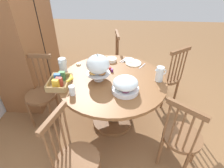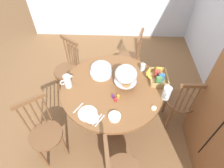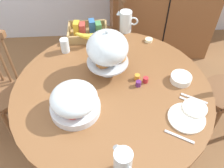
% 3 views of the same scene
% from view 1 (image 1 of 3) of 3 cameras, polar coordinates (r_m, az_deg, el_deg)
% --- Properties ---
extents(ground_plane, '(10.00, 10.00, 0.00)m').
position_cam_1_polar(ground_plane, '(2.75, 3.26, -11.04)').
color(ground_plane, brown).
extents(wooden_armoire, '(1.18, 0.60, 1.96)m').
position_cam_1_polar(wooden_armoire, '(3.06, -25.80, 12.79)').
color(wooden_armoire, brown).
rests_on(wooden_armoire, ground_plane).
extents(dining_table, '(1.31, 1.31, 0.74)m').
position_cam_1_polar(dining_table, '(2.35, 0.18, -2.41)').
color(dining_table, brown).
rests_on(dining_table, ground_plane).
extents(windsor_chair_near_window, '(0.42, 0.42, 0.97)m').
position_cam_1_polar(windsor_chair_near_window, '(1.84, -11.26, -22.13)').
color(windsor_chair_near_window, brown).
rests_on(windsor_chair_near_window, ground_plane).
extents(windsor_chair_by_cabinet, '(0.46, 0.47, 0.97)m').
position_cam_1_polar(windsor_chair_by_cabinet, '(2.07, 20.71, -15.50)').
color(windsor_chair_by_cabinet, brown).
rests_on(windsor_chair_by_cabinet, ground_plane).
extents(windsor_chair_facing_door, '(0.46, 0.46, 0.97)m').
position_cam_1_polar(windsor_chair_facing_door, '(2.91, 16.69, 1.93)').
color(windsor_chair_facing_door, brown).
rests_on(windsor_chair_facing_door, ground_plane).
extents(windsor_chair_far_side, '(0.41, 0.40, 0.97)m').
position_cam_1_polar(windsor_chair_far_side, '(3.20, -0.91, 6.71)').
color(windsor_chair_far_side, brown).
rests_on(windsor_chair_far_side, ground_plane).
extents(windsor_chair_host_seat, '(0.40, 0.40, 0.97)m').
position_cam_1_polar(windsor_chair_host_seat, '(2.64, -21.01, -2.89)').
color(windsor_chair_host_seat, brown).
rests_on(windsor_chair_host_seat, ground_plane).
extents(pastry_stand_with_dome, '(0.28, 0.28, 0.34)m').
position_cam_1_polar(pastry_stand_with_dome, '(2.13, -4.37, 5.82)').
color(pastry_stand_with_dome, silver).
rests_on(pastry_stand_with_dome, dining_table).
extents(fruit_platter_covered, '(0.30, 0.30, 0.18)m').
position_cam_1_polar(fruit_platter_covered, '(1.99, 4.20, -0.33)').
color(fruit_platter_covered, silver).
rests_on(fruit_platter_covered, dining_table).
extents(orange_juice_pitcher, '(0.10, 0.16, 0.18)m').
position_cam_1_polar(orange_juice_pitcher, '(2.24, 14.56, 2.86)').
color(orange_juice_pitcher, silver).
rests_on(orange_juice_pitcher, dining_table).
extents(milk_pitcher, '(0.18, 0.10, 0.18)m').
position_cam_1_polar(milk_pitcher, '(2.45, -15.03, 5.65)').
color(milk_pitcher, silver).
rests_on(milk_pitcher, dining_table).
extents(cereal_basket, '(0.32, 0.30, 0.12)m').
position_cam_1_polar(cereal_basket, '(2.20, -15.72, 0.79)').
color(cereal_basket, tan).
rests_on(cereal_basket, dining_table).
extents(china_plate_large, '(0.22, 0.22, 0.01)m').
position_cam_1_polar(china_plate_large, '(2.59, 6.63, 6.52)').
color(china_plate_large, white).
rests_on(china_plate_large, dining_table).
extents(china_plate_small, '(0.15, 0.15, 0.01)m').
position_cam_1_polar(china_plate_small, '(2.64, 5.28, 7.48)').
color(china_plate_small, white).
rests_on(china_plate_small, china_plate_large).
extents(cereal_bowl, '(0.14, 0.14, 0.04)m').
position_cam_1_polar(cereal_bowl, '(2.63, -0.09, 7.57)').
color(cereal_bowl, white).
rests_on(cereal_bowl, dining_table).
extents(drinking_glass, '(0.06, 0.06, 0.11)m').
position_cam_1_polar(drinking_glass, '(2.01, -12.30, -1.93)').
color(drinking_glass, silver).
rests_on(drinking_glass, dining_table).
extents(butter_dish, '(0.06, 0.06, 0.02)m').
position_cam_1_polar(butter_dish, '(2.58, -10.39, 6.13)').
color(butter_dish, beige).
rests_on(butter_dish, dining_table).
extents(jam_jar_strawberry, '(0.04, 0.04, 0.04)m').
position_cam_1_polar(jam_jar_strawberry, '(2.42, -0.63, 4.91)').
color(jam_jar_strawberry, '#B7282D').
rests_on(jam_jar_strawberry, dining_table).
extents(jam_jar_apricot, '(0.04, 0.04, 0.04)m').
position_cam_1_polar(jam_jar_apricot, '(2.38, -1.47, 4.30)').
color(jam_jar_apricot, orange).
rests_on(jam_jar_apricot, dining_table).
extents(jam_jar_grape, '(0.04, 0.04, 0.04)m').
position_cam_1_polar(jam_jar_grape, '(2.37, -0.00, 4.25)').
color(jam_jar_grape, '#5B2366').
rests_on(jam_jar_grape, dining_table).
extents(table_knife, '(0.15, 0.10, 0.01)m').
position_cam_1_polar(table_knife, '(2.65, 4.00, 7.34)').
color(table_knife, silver).
rests_on(table_knife, dining_table).
extents(dinner_fork, '(0.15, 0.10, 0.01)m').
position_cam_1_polar(dinner_fork, '(2.67, 3.45, 7.52)').
color(dinner_fork, silver).
rests_on(dinner_fork, dining_table).
extents(soup_spoon, '(0.15, 0.10, 0.01)m').
position_cam_1_polar(soup_spoon, '(2.54, 9.36, 5.53)').
color(soup_spoon, silver).
rests_on(soup_spoon, dining_table).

